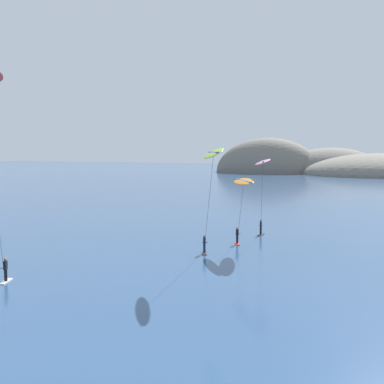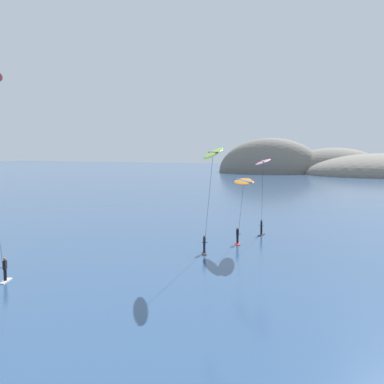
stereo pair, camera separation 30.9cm
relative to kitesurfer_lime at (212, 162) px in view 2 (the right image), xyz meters
The scene contains 4 objects.
headland_island 163.12m from the kitesurfer_lime, 97.70° to the left, with size 97.12×54.32×28.67m.
kitesurfer_lime is the anchor object (origin of this frame).
kitesurfer_pink 10.87m from the kitesurfer_lime, 87.90° to the left, with size 3.79×8.90×8.39m.
kitesurfer_orange 8.25m from the kitesurfer_lime, 93.47° to the left, with size 4.34×5.38×6.62m.
Camera 2 is at (28.25, -10.50, 9.13)m, focal length 45.00 mm.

